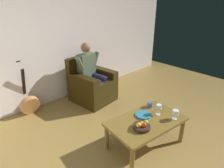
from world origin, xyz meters
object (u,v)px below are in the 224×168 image
wine_glass_far (175,113)px  fruit_bowl (142,126)px  decorative_dish (143,115)px  armchair (92,85)px  wine_glass_near (159,108)px  coffee_table (146,124)px  candle_jar (150,105)px  person_seated (91,71)px  guitar (30,103)px

wine_glass_far → fruit_bowl: bearing=-18.7°
decorative_dish → armchair: bearing=-99.0°
decorative_dish → wine_glass_near: bearing=144.8°
coffee_table → candle_jar: (-0.33, -0.19, 0.10)m
decorative_dish → candle_jar: (-0.27, -0.09, 0.03)m
fruit_bowl → decorative_dish: size_ratio=1.00×
person_seated → wine_glass_near: (0.07, 1.68, -0.09)m
wine_glass_far → decorative_dish: size_ratio=0.61×
wine_glass_near → wine_glass_far: bearing=108.7°
decorative_dish → candle_jar: candle_jar is taller
decorative_dish → coffee_table: bearing=58.3°
guitar → decorative_dish: bearing=116.1°
coffee_table → fruit_bowl: (0.19, 0.08, 0.10)m
fruit_bowl → guitar: bearing=-72.0°
candle_jar → person_seated: bearing=-89.2°
person_seated → guitar: bearing=-24.3°
person_seated → wine_glass_near: person_seated is taller
candle_jar → wine_glass_far: bearing=88.6°
coffee_table → person_seated: bearing=-100.8°
armchair → fruit_bowl: 1.82m
coffee_table → guitar: size_ratio=1.14×
coffee_table → decorative_dish: (-0.06, -0.10, 0.07)m
person_seated → decorative_dish: size_ratio=5.17×
person_seated → decorative_dish: (0.25, 1.55, -0.20)m
guitar → candle_jar: 2.20m
fruit_bowl → candle_jar: 0.59m
wine_glass_far → wine_glass_near: bearing=-71.3°
armchair → person_seated: size_ratio=0.75×
fruit_bowl → candle_jar: fruit_bowl is taller
guitar → candle_jar: size_ratio=11.79×
candle_jar → fruit_bowl: bearing=26.9°
coffee_table → armchair: bearing=-100.6°
person_seated → fruit_bowl: (0.51, 1.73, -0.17)m
person_seated → coffee_table: size_ratio=1.04×
wine_glass_far → fruit_bowl: (0.52, -0.18, -0.06)m
armchair → wine_glass_near: (0.07, 1.69, 0.23)m
armchair → candle_jar: bearing=83.6°
person_seated → wine_glass_far: bearing=83.0°
wine_glass_far → decorative_dish: (0.26, -0.36, -0.08)m
wine_glass_far → candle_jar: (-0.01, -0.44, -0.05)m
armchair → person_seated: 0.32m
armchair → wine_glass_near: size_ratio=5.46×
armchair → candle_jar: (-0.02, 1.47, 0.15)m
guitar → candle_jar: guitar is taller
wine_glass_near → candle_jar: bearing=-112.0°
wine_glass_near → fruit_bowl: 0.45m
person_seated → wine_glass_far: 1.91m
wine_glass_near → decorative_dish: 0.25m
coffee_table → wine_glass_far: size_ratio=8.09×
person_seated → wine_glass_near: 1.68m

